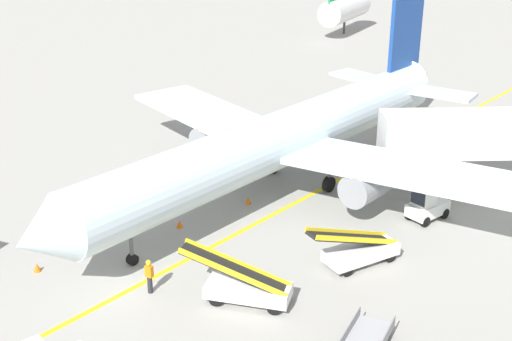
{
  "coord_description": "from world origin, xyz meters",
  "views": [
    {
      "loc": [
        19.01,
        -20.58,
        17.36
      ],
      "look_at": [
        1.73,
        10.27,
        2.5
      ],
      "focal_mm": 47.94,
      "sensor_mm": 36.0,
      "label": 1
    }
  ],
  "objects_px": {
    "airliner": "(287,137)",
    "belt_loader_aft_hold": "(246,287)",
    "jet_bridge": "(503,134)",
    "baggage_tug_by_cargo_door": "(159,178)",
    "ground_crew_marshaller": "(156,191)",
    "baggage_cart_empty_trailing": "(367,339)",
    "safety_cone_nose_right": "(37,267)",
    "safety_cone_wingtip_right": "(248,200)",
    "baggage_tug_near_wing": "(426,204)",
    "belt_loader_forward_hold": "(359,250)",
    "ground_crew_wing_walker": "(149,275)",
    "safety_cone_wingtip_left": "(180,224)",
    "safety_cone_tail_area": "(97,181)",
    "safety_cone_nose_left": "(317,233)"
  },
  "relations": [
    {
      "from": "baggage_tug_near_wing",
      "to": "safety_cone_nose_right",
      "type": "height_order",
      "value": "baggage_tug_near_wing"
    },
    {
      "from": "safety_cone_nose_right",
      "to": "safety_cone_tail_area",
      "type": "bearing_deg",
      "value": 115.79
    },
    {
      "from": "ground_crew_marshaller",
      "to": "baggage_cart_empty_trailing",
      "type": "bearing_deg",
      "value": -23.03
    },
    {
      "from": "jet_bridge",
      "to": "safety_cone_wingtip_left",
      "type": "distance_m",
      "value": 20.01
    },
    {
      "from": "jet_bridge",
      "to": "safety_cone_tail_area",
      "type": "xyz_separation_m",
      "value": [
        -21.93,
        -11.61,
        -3.32
      ]
    },
    {
      "from": "baggage_tug_near_wing",
      "to": "safety_cone_nose_left",
      "type": "relative_size",
      "value": 6.17
    },
    {
      "from": "jet_bridge",
      "to": "safety_cone_wingtip_right",
      "type": "distance_m",
      "value": 15.8
    },
    {
      "from": "baggage_cart_empty_trailing",
      "to": "belt_loader_forward_hold",
      "type": "bearing_deg",
      "value": 113.98
    },
    {
      "from": "airliner",
      "to": "baggage_tug_by_cargo_door",
      "type": "bearing_deg",
      "value": -147.85
    },
    {
      "from": "jet_bridge",
      "to": "ground_crew_marshaller",
      "type": "xyz_separation_m",
      "value": [
        -16.78,
        -12.3,
        -2.63
      ]
    },
    {
      "from": "airliner",
      "to": "belt_loader_forward_hold",
      "type": "distance_m",
      "value": 9.91
    },
    {
      "from": "belt_loader_forward_hold",
      "to": "ground_crew_wing_walker",
      "type": "xyz_separation_m",
      "value": [
        -7.4,
        -7.12,
        0.13
      ]
    },
    {
      "from": "belt_loader_forward_hold",
      "to": "safety_cone_wingtip_right",
      "type": "relative_size",
      "value": 11.25
    },
    {
      "from": "baggage_tug_near_wing",
      "to": "safety_cone_wingtip_left",
      "type": "relative_size",
      "value": 6.17
    },
    {
      "from": "airliner",
      "to": "belt_loader_aft_hold",
      "type": "bearing_deg",
      "value": -71.25
    },
    {
      "from": "airliner",
      "to": "belt_loader_aft_hold",
      "type": "relative_size",
      "value": 6.8
    },
    {
      "from": "jet_bridge",
      "to": "baggage_tug_by_cargo_door",
      "type": "distance_m",
      "value": 20.91
    },
    {
      "from": "belt_loader_forward_hold",
      "to": "baggage_cart_empty_trailing",
      "type": "relative_size",
      "value": 1.3
    },
    {
      "from": "jet_bridge",
      "to": "ground_crew_wing_walker",
      "type": "distance_m",
      "value": 23.07
    },
    {
      "from": "safety_cone_nose_left",
      "to": "jet_bridge",
      "type": "bearing_deg",
      "value": 57.97
    },
    {
      "from": "baggage_tug_near_wing",
      "to": "baggage_cart_empty_trailing",
      "type": "distance_m",
      "value": 12.57
    },
    {
      "from": "baggage_tug_near_wing",
      "to": "safety_cone_nose_left",
      "type": "height_order",
      "value": "baggage_tug_near_wing"
    },
    {
      "from": "belt_loader_aft_hold",
      "to": "safety_cone_tail_area",
      "type": "bearing_deg",
      "value": 155.39
    },
    {
      "from": "baggage_tug_near_wing",
      "to": "baggage_tug_by_cargo_door",
      "type": "distance_m",
      "value": 15.83
    },
    {
      "from": "jet_bridge",
      "to": "ground_crew_wing_walker",
      "type": "bearing_deg",
      "value": -119.97
    },
    {
      "from": "safety_cone_tail_area",
      "to": "baggage_tug_near_wing",
      "type": "bearing_deg",
      "value": 15.13
    },
    {
      "from": "airliner",
      "to": "safety_cone_nose_left",
      "type": "distance_m",
      "value": 7.12
    },
    {
      "from": "airliner",
      "to": "safety_cone_nose_right",
      "type": "bearing_deg",
      "value": -112.73
    },
    {
      "from": "safety_cone_nose_left",
      "to": "safety_cone_nose_right",
      "type": "distance_m",
      "value": 14.31
    },
    {
      "from": "belt_loader_aft_hold",
      "to": "baggage_cart_empty_trailing",
      "type": "relative_size",
      "value": 1.36
    },
    {
      "from": "airliner",
      "to": "safety_cone_nose_left",
      "type": "relative_size",
      "value": 79.78
    },
    {
      "from": "belt_loader_aft_hold",
      "to": "safety_cone_wingtip_left",
      "type": "height_order",
      "value": "belt_loader_aft_hold"
    },
    {
      "from": "baggage_tug_near_wing",
      "to": "safety_cone_tail_area",
      "type": "xyz_separation_m",
      "value": [
        -19.37,
        -5.23,
        -0.71
      ]
    },
    {
      "from": "belt_loader_aft_hold",
      "to": "safety_cone_wingtip_left",
      "type": "relative_size",
      "value": 11.73
    },
    {
      "from": "belt_loader_aft_hold",
      "to": "safety_cone_wingtip_left",
      "type": "distance_m",
      "value": 8.11
    },
    {
      "from": "airliner",
      "to": "safety_cone_tail_area",
      "type": "bearing_deg",
      "value": -154.3
    },
    {
      "from": "ground_crew_wing_walker",
      "to": "safety_cone_tail_area",
      "type": "xyz_separation_m",
      "value": [
        -10.49,
        8.24,
        -0.69
      ]
    },
    {
      "from": "safety_cone_nose_right",
      "to": "safety_cone_wingtip_right",
      "type": "xyz_separation_m",
      "value": [
        5.15,
        11.6,
        0.0
      ]
    },
    {
      "from": "safety_cone_nose_right",
      "to": "safety_cone_tail_area",
      "type": "xyz_separation_m",
      "value": [
        -4.56,
        9.43,
        0.0
      ]
    },
    {
      "from": "ground_crew_wing_walker",
      "to": "belt_loader_aft_hold",
      "type": "bearing_deg",
      "value": 19.82
    },
    {
      "from": "ground_crew_wing_walker",
      "to": "safety_cone_tail_area",
      "type": "bearing_deg",
      "value": 141.84
    },
    {
      "from": "ground_crew_marshaller",
      "to": "safety_cone_tail_area",
      "type": "distance_m",
      "value": 5.24
    },
    {
      "from": "baggage_tug_by_cargo_door",
      "to": "safety_cone_wingtip_right",
      "type": "distance_m",
      "value": 5.76
    },
    {
      "from": "airliner",
      "to": "safety_cone_wingtip_left",
      "type": "relative_size",
      "value": 79.78
    },
    {
      "from": "belt_loader_aft_hold",
      "to": "ground_crew_wing_walker",
      "type": "distance_m",
      "value": 4.47
    },
    {
      "from": "safety_cone_tail_area",
      "to": "jet_bridge",
      "type": "bearing_deg",
      "value": 27.9
    },
    {
      "from": "ground_crew_wing_walker",
      "to": "safety_cone_wingtip_right",
      "type": "bearing_deg",
      "value": 94.28
    },
    {
      "from": "belt_loader_aft_hold",
      "to": "baggage_cart_empty_trailing",
      "type": "distance_m",
      "value": 5.97
    },
    {
      "from": "belt_loader_forward_hold",
      "to": "safety_cone_wingtip_left",
      "type": "xyz_separation_m",
      "value": [
        -9.96,
        -1.17,
        -0.56
      ]
    },
    {
      "from": "airliner",
      "to": "baggage_cart_empty_trailing",
      "type": "distance_m",
      "value": 16.17
    }
  ]
}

